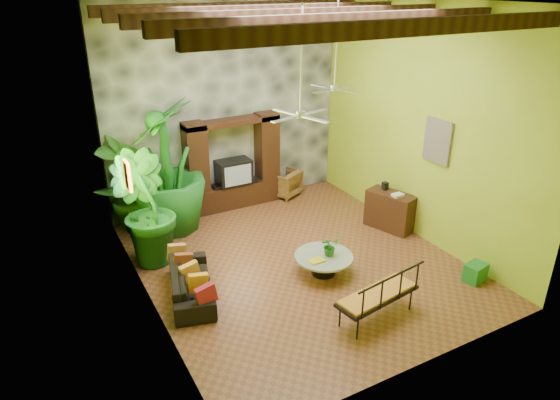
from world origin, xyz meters
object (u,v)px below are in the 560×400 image
sofa (191,283)px  side_console (390,211)px  tall_plant_a (125,182)px  green_bin (475,272)px  ceiling_fan_front (301,103)px  coffee_table (324,262)px  iron_bench (380,294)px  tall_plant_b (144,210)px  tall_plant_c (167,167)px  entertainment_center (233,170)px  wicker_armchair (284,183)px  ceiling_fan_back (335,78)px

sofa → side_console: side_console is taller
tall_plant_a → green_bin: size_ratio=5.58×
ceiling_fan_front → side_console: bearing=13.0°
coffee_table → iron_bench: (0.01, -1.70, 0.28)m
tall_plant_a → side_console: size_ratio=2.09×
sofa → tall_plant_b: (-0.35, 1.60, 0.89)m
ceiling_fan_front → tall_plant_b: ceiling_fan_front is taller
tall_plant_c → side_console: size_ratio=2.76×
side_console → sofa: bearing=166.0°
entertainment_center → wicker_armchair: entertainment_center is taller
ceiling_fan_front → tall_plant_c: size_ratio=0.61×
ceiling_fan_front → coffee_table: bearing=-30.4°
tall_plant_c → sofa: bearing=-100.4°
ceiling_fan_back → tall_plant_a: 5.19m
iron_bench → side_console: iron_bench is taller
tall_plant_a → coffee_table: (2.88, -3.80, -0.89)m
ceiling_fan_back → green_bin: bearing=-73.2°
coffee_table → green_bin: coffee_table is taller
ceiling_fan_front → tall_plant_a: 4.87m
entertainment_center → side_console: 3.95m
ceiling_fan_back → sofa: ceiling_fan_back is taller
wicker_armchair → green_bin: size_ratio=1.88×
green_bin → tall_plant_a: bearing=134.3°
entertainment_center → ceiling_fan_front: (-0.20, -3.54, 2.44)m
entertainment_center → iron_bench: (0.24, -5.49, -0.43)m
tall_plant_b → green_bin: tall_plant_b is taller
green_bin → sofa: bearing=156.6°
wicker_armchair → side_console: (1.22, -2.85, 0.09)m
wicker_armchair → green_bin: 5.53m
wicker_armchair → coffee_table: bearing=45.9°
wicker_armchair → iron_bench: (-1.18, -5.46, 0.18)m
coffee_table → iron_bench: bearing=-89.7°
tall_plant_b → ceiling_fan_front: bearing=-37.4°
tall_plant_c → tall_plant_a: bearing=150.6°
entertainment_center → wicker_armchair: bearing=-1.0°
green_bin → wicker_armchair: bearing=102.8°
ceiling_fan_back → sofa: 5.18m
tall_plant_b → ceiling_fan_back: bearing=-3.6°
tall_plant_b → green_bin: (5.30, -3.74, -0.98)m
tall_plant_c → coffee_table: 4.09m
tall_plant_b → tall_plant_c: (0.86, 1.19, 0.36)m
tall_plant_b → coffee_table: (2.88, -2.13, -0.90)m
entertainment_center → tall_plant_a: bearing=179.7°
tall_plant_b → coffee_table: bearing=-36.4°
iron_bench → green_bin: iron_bench is taller
ceiling_fan_back → iron_bench: size_ratio=1.17×
sofa → tall_plant_a: tall_plant_a is taller
tall_plant_c → green_bin: tall_plant_c is taller
ceiling_fan_front → green_bin: ceiling_fan_front is taller
iron_bench → side_console: size_ratio=1.45×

